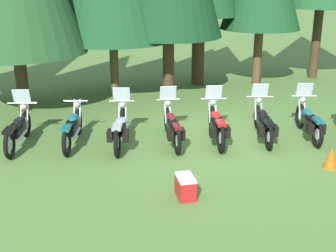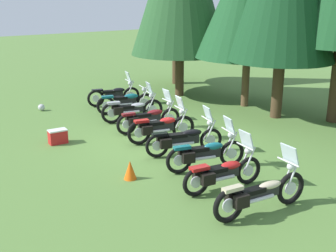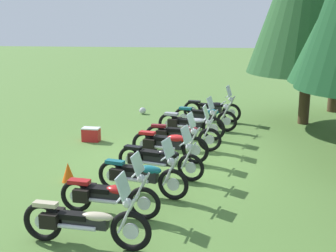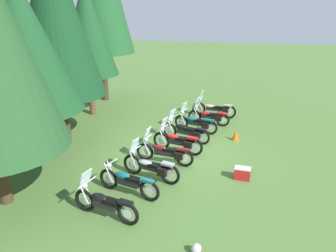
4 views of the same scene
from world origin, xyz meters
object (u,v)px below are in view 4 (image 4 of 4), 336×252
pine_tree_5 (87,29)px  motorcycle_3 (165,152)px  motorcycle_0 (105,203)px  motorcycle_5 (186,131)px  motorcycle_2 (151,167)px  picnic_cooler (242,173)px  motorcycle_4 (178,141)px  motorcycle_7 (209,116)px  motorcycle_1 (128,182)px  pine_tree_2 (21,44)px  motorcycle_6 (196,122)px  traffic_cone (236,135)px  pine_tree_3 (54,15)px  pine_tree_4 (47,15)px  motorcycle_8 (214,109)px  dropped_helmet (196,248)px

pine_tree_5 → motorcycle_3: bearing=-134.4°
motorcycle_0 → motorcycle_5: bearing=-87.5°
motorcycle_2 → picnic_cooler: bearing=-150.9°
motorcycle_2 → picnic_cooler: motorcycle_2 is taller
motorcycle_4 → motorcycle_7: motorcycle_4 is taller
motorcycle_2 → picnic_cooler: (0.70, -3.10, -0.26)m
motorcycle_0 → motorcycle_5: motorcycle_0 is taller
motorcycle_1 → picnic_cooler: 4.02m
motorcycle_1 → motorcycle_3: (2.48, -0.65, 0.00)m
pine_tree_2 → motorcycle_6: bearing=-54.2°
motorcycle_0 → motorcycle_3: 3.93m
traffic_cone → pine_tree_2: bearing=114.8°
pine_tree_3 → pine_tree_4: (1.61, 1.25, -0.04)m
motorcycle_1 → picnic_cooler: size_ratio=3.88×
motorcycle_6 → pine_tree_4: 8.33m
traffic_cone → motorcycle_2: bearing=147.7°
motorcycle_6 → motorcycle_1: bearing=94.2°
motorcycle_8 → pine_tree_4: bearing=30.4°
motorcycle_2 → pine_tree_3: pine_tree_3 is taller
motorcycle_5 → motorcycle_6: motorcycle_6 is taller
motorcycle_2 → pine_tree_5: size_ratio=0.32×
pine_tree_5 → dropped_helmet: (-9.92, -7.15, -4.41)m
dropped_helmet → motorcycle_1: bearing=48.0°
pine_tree_5 → pine_tree_2: bearing=-178.9°
motorcycle_3 → motorcycle_7: motorcycle_3 is taller
pine_tree_5 → traffic_cone: 9.18m
motorcycle_6 → pine_tree_2: 8.22m
motorcycle_6 → traffic_cone: (-0.65, -1.88, -0.23)m
motorcycle_5 → motorcycle_6: size_ratio=1.04×
motorcycle_6 → motorcycle_8: motorcycle_8 is taller
motorcycle_5 → motorcycle_8: 3.78m
motorcycle_0 → pine_tree_3: bearing=-38.5°
motorcycle_1 → dropped_helmet: motorcycle_1 is taller
motorcycle_8 → pine_tree_4: size_ratio=0.30×
picnic_cooler → pine_tree_3: bearing=75.6°
motorcycle_3 → motorcycle_6: motorcycle_6 is taller
motorcycle_8 → motorcycle_1: bearing=84.6°
motorcycle_5 → motorcycle_7: bearing=-90.0°
motorcycle_2 → pine_tree_4: pine_tree_4 is taller
motorcycle_4 → motorcycle_1: bearing=89.2°
pine_tree_4 → pine_tree_5: 2.46m
motorcycle_0 → pine_tree_5: size_ratio=0.31×
motorcycle_1 → motorcycle_4: 3.72m
motorcycle_8 → picnic_cooler: bearing=111.0°
motorcycle_3 → motorcycle_8: motorcycle_8 is taller
motorcycle_5 → pine_tree_3: 7.22m
dropped_helmet → motorcycle_2: bearing=31.1°
motorcycle_8 → traffic_cone: 3.34m
pine_tree_4 → dropped_helmet: bearing=-134.1°
motorcycle_6 → motorcycle_8: 2.53m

